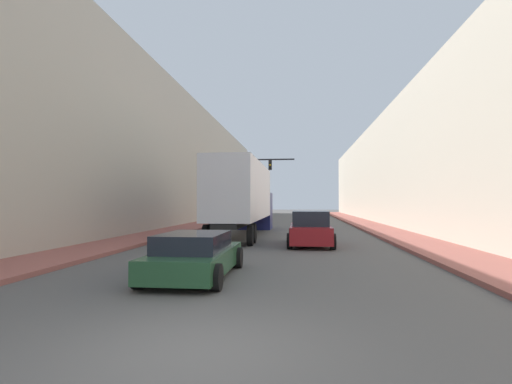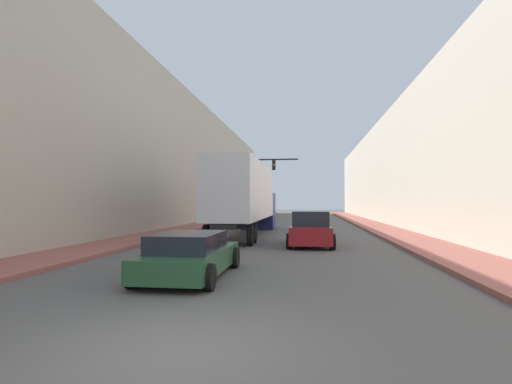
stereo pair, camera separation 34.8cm
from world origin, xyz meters
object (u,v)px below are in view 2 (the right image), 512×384
suv_car (310,229)px  traffic_signal_gantry (243,177)px  sedan_car (190,255)px  semi_truck (246,196)px

suv_car → traffic_signal_gantry: (-6.03, 17.24, 3.58)m
sedan_car → traffic_signal_gantry: 26.07m
semi_truck → sedan_car: size_ratio=3.07×
semi_truck → suv_car: 6.61m
suv_car → sedan_car: bearing=-111.7°
sedan_car → suv_car: size_ratio=0.99×
semi_truck → traffic_signal_gantry: (-2.16, 12.14, 1.95)m
suv_car → traffic_signal_gantry: traffic_signal_gantry is taller
suv_car → traffic_signal_gantry: 18.61m
semi_truck → sedan_car: (0.52, -13.52, -1.81)m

